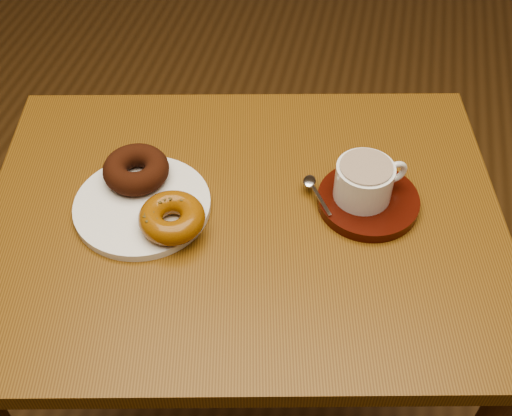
% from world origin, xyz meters
% --- Properties ---
extents(cafe_table, '(0.92, 0.77, 0.76)m').
position_xyz_m(cafe_table, '(-0.06, 0.01, 0.64)').
color(cafe_table, brown).
rests_on(cafe_table, ground).
extents(donut_plate, '(0.25, 0.25, 0.01)m').
position_xyz_m(donut_plate, '(-0.22, -0.01, 0.77)').
color(donut_plate, white).
rests_on(donut_plate, cafe_table).
extents(donut_cinnamon, '(0.15, 0.15, 0.04)m').
position_xyz_m(donut_cinnamon, '(-0.24, 0.04, 0.79)').
color(donut_cinnamon, '#38170B').
rests_on(donut_cinnamon, donut_plate).
extents(donut_caramel, '(0.10, 0.10, 0.04)m').
position_xyz_m(donut_caramel, '(-0.16, -0.05, 0.79)').
color(donut_caramel, '#8C510F').
rests_on(donut_caramel, donut_plate).
extents(saucer, '(0.20, 0.20, 0.02)m').
position_xyz_m(saucer, '(0.13, 0.07, 0.77)').
color(saucer, '#380E07').
rests_on(saucer, cafe_table).
extents(coffee_cup, '(0.11, 0.09, 0.06)m').
position_xyz_m(coffee_cup, '(0.11, 0.07, 0.81)').
color(coffee_cup, white).
rests_on(coffee_cup, saucer).
extents(teaspoon, '(0.06, 0.08, 0.01)m').
position_xyz_m(teaspoon, '(0.03, 0.08, 0.78)').
color(teaspoon, silver).
rests_on(teaspoon, saucer).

